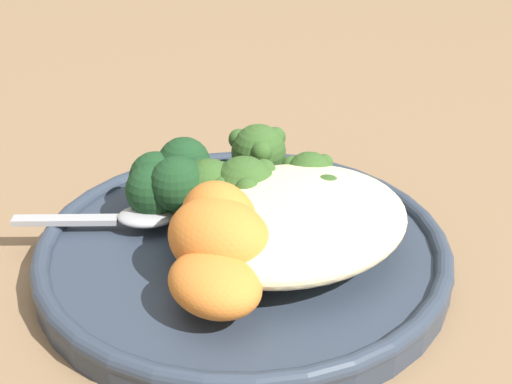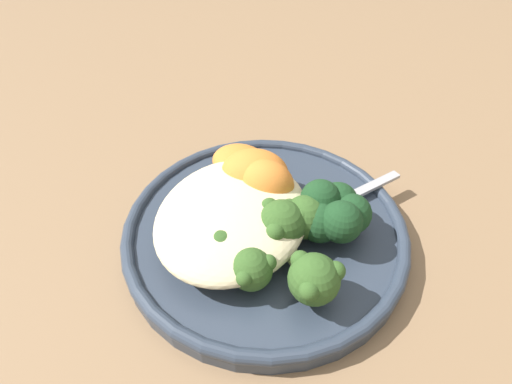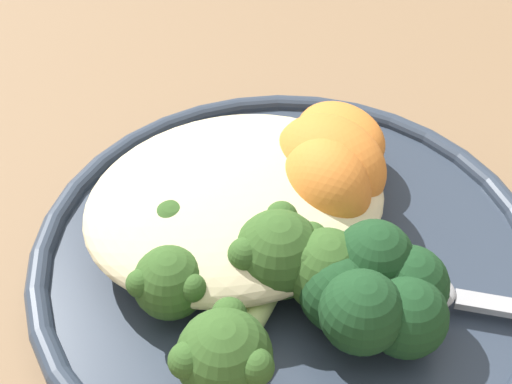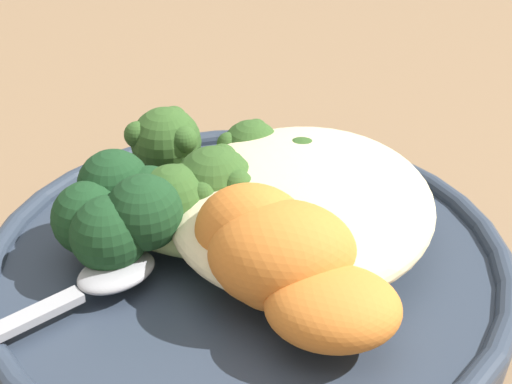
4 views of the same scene
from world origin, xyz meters
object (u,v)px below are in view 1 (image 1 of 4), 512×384
Objects in this scene: sweet_potato_chunk_0 at (215,284)px; sweet_potato_chunk_2 at (217,245)px; quinoa_mound at (290,219)px; spoon at (129,217)px; sweet_potato_chunk_3 at (219,239)px; broccoli_stalk_0 at (317,204)px; broccoli_stalk_2 at (294,190)px; broccoli_stalk_4 at (243,191)px; plate at (249,249)px; broccoli_stalk_3 at (256,160)px; broccoli_stalk_1 at (281,215)px; broccoli_stalk_5 at (214,195)px; broccoli_stalk_6 at (199,212)px; kale_tuft at (172,180)px.

sweet_potato_chunk_0 is 0.04m from sweet_potato_chunk_2.
quinoa_mound reaches higher than spoon.
quinoa_mound is 0.05m from sweet_potato_chunk_3.
broccoli_stalk_0 is at bearing -162.46° from sweet_potato_chunk_0.
broccoli_stalk_4 reaches higher than broccoli_stalk_2.
broccoli_stalk_2 is at bearing -168.30° from plate.
sweet_potato_chunk_2 is at bearing -126.90° from sweet_potato_chunk_0.
broccoli_stalk_2 is at bearing -138.04° from broccoli_stalk_3.
sweet_potato_chunk_3 is (0.06, 0.01, 0.01)m from broccoli_stalk_1.
broccoli_stalk_3 is 1.21× the size of broccoli_stalk_5.
broccoli_stalk_3 reaches higher than broccoli_stalk_6.
quinoa_mound is 1.45× the size of broccoli_stalk_6.
kale_tuft is (0.06, -0.05, 0.01)m from broccoli_stalk_2.
broccoli_stalk_5 is at bearing -80.15° from plate.
broccoli_stalk_3 is (-0.03, -0.08, 0.00)m from quinoa_mound.
plate is at bearing 107.99° from kale_tuft.
broccoli_stalk_3 is 0.12m from sweet_potato_chunk_3.
broccoli_stalk_6 is (0.03, -0.05, -0.01)m from quinoa_mound.
kale_tuft is at bearing 132.23° from broccoli_stalk_3.
broccoli_stalk_6 is at bearing 153.59° from broccoli_stalk_0.
kale_tuft reaches higher than sweet_potato_chunk_0.
sweet_potato_chunk_3 is at bearing -0.26° from quinoa_mound.
quinoa_mound is 2.37× the size of kale_tuft.
spoon is (0.03, -0.00, -0.02)m from kale_tuft.
plate is 0.08m from spoon.
broccoli_stalk_2 is (-0.00, -0.02, -0.00)m from broccoli_stalk_0.
plate is at bearing -149.17° from broccoli_stalk_6.
sweet_potato_chunk_0 is 0.87× the size of kale_tuft.
sweet_potato_chunk_3 is (0.02, 0.05, 0.01)m from broccoli_stalk_6.
kale_tuft is 0.67× the size of spoon.
broccoli_stalk_4 is at bearing -138.85° from sweet_potato_chunk_3.
broccoli_stalk_4 is at bearing -176.87° from spoon.
broccoli_stalk_6 reaches higher than spoon.
broccoli_stalk_4 is 0.05m from kale_tuft.
broccoli_stalk_5 is at bearing -69.87° from quinoa_mound.
broccoli_stalk_4 is (0.03, -0.01, 0.01)m from broccoli_stalk_2.
sweet_potato_chunk_2 is (0.04, 0.02, 0.03)m from plate.
broccoli_stalk_2 is 1.19× the size of spoon.
broccoli_stalk_1 reaches higher than spoon.
broccoli_stalk_6 is (0.03, -0.01, -0.01)m from broccoli_stalk_4.
broccoli_stalk_5 is 1.53× the size of sweet_potato_chunk_0.
broccoli_stalk_3 reaches higher than plate.
broccoli_stalk_4 reaches higher than broccoli_stalk_0.
broccoli_stalk_0 reaches higher than broccoli_stalk_6.
plate is 2.49× the size of broccoli_stalk_6.
broccoli_stalk_2 is 1.77× the size of sweet_potato_chunk_3.
sweet_potato_chunk_3 is at bearing -166.76° from broccoli_stalk_0.
sweet_potato_chunk_3 is at bearing 30.84° from plate.
sweet_potato_chunk_3 reaches higher than sweet_potato_chunk_0.
broccoli_stalk_3 is 0.11m from sweet_potato_chunk_2.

